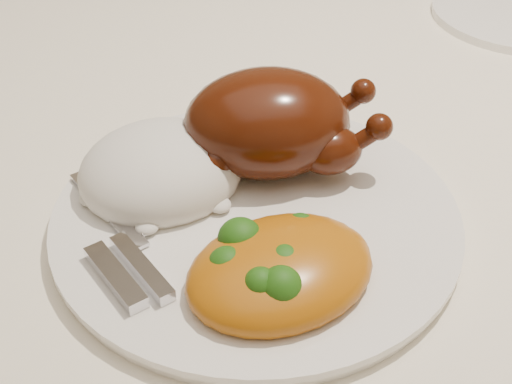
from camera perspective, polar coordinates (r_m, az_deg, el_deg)
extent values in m
cube|color=brown|center=(0.71, 6.91, 4.64)|extent=(1.60, 0.90, 0.04)
cube|color=white|center=(0.70, 7.06, 6.28)|extent=(1.72, 1.02, 0.01)
cylinder|color=white|center=(0.55, 0.00, -2.18)|extent=(0.35, 0.35, 0.01)
ellipsoid|color=#491707|center=(0.57, 0.90, 5.55)|extent=(0.15, 0.12, 0.09)
ellipsoid|color=#491707|center=(0.55, 0.06, 6.86)|extent=(0.07, 0.05, 0.04)
ellipsoid|color=#491707|center=(0.56, 5.98, 3.31)|extent=(0.05, 0.04, 0.04)
sphere|color=#491707|center=(0.56, 9.84, 5.16)|extent=(0.02, 0.02, 0.02)
ellipsoid|color=#491707|center=(0.61, 4.99, 6.25)|extent=(0.05, 0.04, 0.04)
sphere|color=#491707|center=(0.60, 8.57, 7.98)|extent=(0.02, 0.02, 0.02)
sphere|color=#491707|center=(0.55, -3.26, 2.33)|extent=(0.03, 0.03, 0.03)
sphere|color=#491707|center=(0.60, -3.65, 5.79)|extent=(0.03, 0.03, 0.03)
ellipsoid|color=white|center=(0.57, -7.61, 1.62)|extent=(0.15, 0.14, 0.07)
ellipsoid|color=#AF6D0B|center=(0.48, 1.95, -6.40)|extent=(0.16, 0.14, 0.05)
ellipsoid|color=#AF6D0B|center=(0.50, 5.61, -4.86)|extent=(0.06, 0.05, 0.03)
ellipsoid|color=#143B09|center=(0.46, 2.01, -7.73)|extent=(0.03, 0.03, 0.03)
ellipsoid|color=#143B09|center=(0.48, 2.23, -6.21)|extent=(0.04, 0.04, 0.04)
ellipsoid|color=#143B09|center=(0.46, 0.36, -7.41)|extent=(0.02, 0.02, 0.02)
ellipsoid|color=#143B09|center=(0.50, 3.96, -4.12)|extent=(0.03, 0.03, 0.03)
ellipsoid|color=#143B09|center=(0.51, 3.57, -2.79)|extent=(0.02, 0.02, 0.02)
ellipsoid|color=#143B09|center=(0.49, -1.27, -3.76)|extent=(0.03, 0.03, 0.03)
ellipsoid|color=#143B09|center=(0.48, -2.32, -5.91)|extent=(0.03, 0.03, 0.03)
cube|color=silver|center=(0.55, -11.80, -1.28)|extent=(0.05, 0.11, 0.00)
cube|color=silver|center=(0.49, -11.19, -6.65)|extent=(0.04, 0.07, 0.01)
cube|color=silver|center=(0.50, -9.15, -5.99)|extent=(0.04, 0.07, 0.01)
cube|color=silver|center=(0.55, -9.95, -0.93)|extent=(0.04, 0.08, 0.00)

